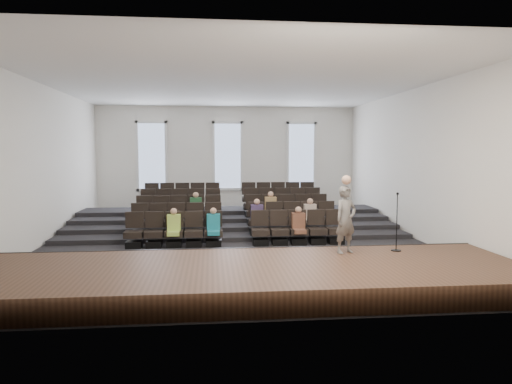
# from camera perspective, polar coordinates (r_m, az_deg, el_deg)

# --- Properties ---
(ground) EXTENTS (14.00, 14.00, 0.00)m
(ground) POSITION_cam_1_polar(r_m,az_deg,el_deg) (14.81, -2.51, -6.24)
(ground) COLOR black
(ground) RESTS_ON ground
(ceiling) EXTENTS (12.00, 14.00, 0.02)m
(ceiling) POSITION_cam_1_polar(r_m,az_deg,el_deg) (14.67, -2.59, 13.33)
(ceiling) COLOR white
(ceiling) RESTS_ON ground
(wall_back) EXTENTS (12.00, 0.04, 5.00)m
(wall_back) POSITION_cam_1_polar(r_m,az_deg,el_deg) (21.54, -3.56, 3.98)
(wall_back) COLOR white
(wall_back) RESTS_ON ground
(wall_front) EXTENTS (12.00, 0.04, 5.00)m
(wall_front) POSITION_cam_1_polar(r_m,az_deg,el_deg) (7.53, 0.35, 2.05)
(wall_front) COLOR white
(wall_front) RESTS_ON ground
(wall_left) EXTENTS (0.04, 14.00, 5.00)m
(wall_left) POSITION_cam_1_polar(r_m,az_deg,el_deg) (15.42, -25.53, 3.09)
(wall_left) COLOR white
(wall_left) RESTS_ON ground
(wall_right) EXTENTS (0.04, 14.00, 5.00)m
(wall_right) POSITION_cam_1_polar(r_m,az_deg,el_deg) (16.02, 19.53, 3.34)
(wall_right) COLOR white
(wall_right) RESTS_ON ground
(stage) EXTENTS (11.80, 3.60, 0.50)m
(stage) POSITION_cam_1_polar(r_m,az_deg,el_deg) (9.79, -0.85, -10.62)
(stage) COLOR #4C3120
(stage) RESTS_ON ground
(stage_lip) EXTENTS (11.80, 0.06, 0.52)m
(stage_lip) POSITION_cam_1_polar(r_m,az_deg,el_deg) (11.50, -1.60, -8.25)
(stage_lip) COLOR black
(stage_lip) RESTS_ON ground
(risers) EXTENTS (11.80, 4.80, 0.60)m
(risers) POSITION_cam_1_polar(r_m,az_deg,el_deg) (17.89, -3.07, -3.64)
(risers) COLOR black
(risers) RESTS_ON ground
(seating_rows) EXTENTS (6.80, 4.70, 1.67)m
(seating_rows) POSITION_cam_1_polar(r_m,az_deg,el_deg) (16.21, -2.82, -2.81)
(seating_rows) COLOR black
(seating_rows) RESTS_ON ground
(windows) EXTENTS (8.44, 0.10, 3.24)m
(windows) POSITION_cam_1_polar(r_m,az_deg,el_deg) (21.47, -3.56, 4.51)
(windows) COLOR white
(windows) RESTS_ON wall_back
(audience) EXTENTS (4.85, 2.64, 1.10)m
(audience) POSITION_cam_1_polar(r_m,az_deg,el_deg) (14.99, -1.21, -2.96)
(audience) COLOR #AED153
(audience) RESTS_ON seating_rows
(speaker) EXTENTS (0.69, 0.59, 1.60)m
(speaker) POSITION_cam_1_polar(r_m,az_deg,el_deg) (10.99, 11.15, -3.40)
(speaker) COLOR #615F5C
(speaker) RESTS_ON stage
(mic_stand) EXTENTS (0.24, 0.24, 1.42)m
(mic_stand) POSITION_cam_1_polar(r_m,az_deg,el_deg) (11.58, 17.15, -4.98)
(mic_stand) COLOR black
(mic_stand) RESTS_ON stage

